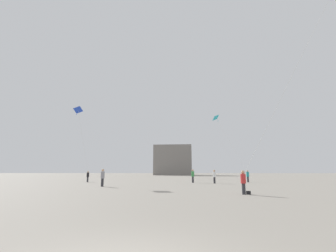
% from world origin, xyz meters
% --- Properties ---
extents(person_in_red, '(0.37, 0.37, 1.71)m').
position_xyz_m(person_in_red, '(5.76, 13.52, 0.94)').
color(person_in_red, '#2D2D33').
rests_on(person_in_red, ground_plane).
extents(person_in_white, '(0.39, 0.39, 1.79)m').
position_xyz_m(person_in_white, '(5.82, 28.47, 0.98)').
color(person_in_white, '#2D2D33').
rests_on(person_in_white, ground_plane).
extents(person_in_black, '(0.35, 0.35, 1.60)m').
position_xyz_m(person_in_black, '(-12.41, 31.22, 0.88)').
color(person_in_black, '#2D2D33').
rests_on(person_in_black, ground_plane).
extents(person_in_grey, '(0.41, 0.41, 1.86)m').
position_xyz_m(person_in_grey, '(-7.14, 21.56, 1.02)').
color(person_in_grey, '#2D2D33').
rests_on(person_in_grey, ground_plane).
extents(person_in_teal, '(0.38, 0.38, 1.74)m').
position_xyz_m(person_in_teal, '(11.17, 31.84, 0.95)').
color(person_in_teal, '#2D2D33').
rests_on(person_in_teal, ground_plane).
extents(person_in_green, '(0.40, 0.40, 1.86)m').
position_xyz_m(person_in_green, '(3.05, 30.25, 1.02)').
color(person_in_green, '#2D2D33').
rests_on(person_in_green, ground_plane).
extents(kite_cyan_delta, '(4.27, 6.24, 9.94)m').
position_xyz_m(kite_cyan_delta, '(7.68, 37.04, 10.73)').
color(kite_cyan_delta, '#1EB2C6').
extents(kite_cobalt_delta, '(1.85, 2.65, 9.61)m').
position_xyz_m(kite_cobalt_delta, '(-13.74, 29.32, 10.34)').
color(kite_cobalt_delta, blue).
extents(building_left_hall, '(14.40, 10.77, 10.99)m').
position_xyz_m(building_left_hall, '(-1.00, 87.34, 5.50)').
color(building_left_hall, gray).
rests_on(building_left_hall, ground_plane).
extents(handbag_beside_flyer, '(0.34, 0.22, 0.24)m').
position_xyz_m(handbag_beside_flyer, '(6.11, 13.62, 0.12)').
color(handbag_beside_flyer, black).
rests_on(handbag_beside_flyer, ground_plane).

